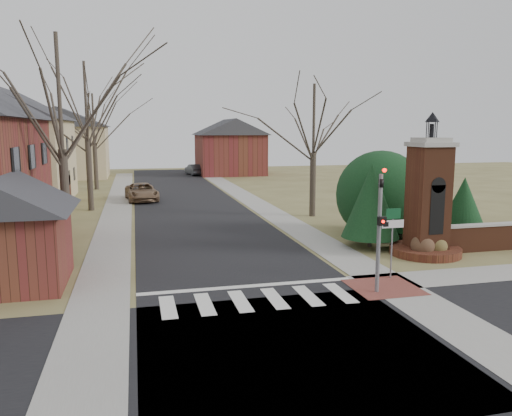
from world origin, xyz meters
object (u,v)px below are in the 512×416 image
object	(u,v)px
distant_car	(194,170)
brick_gate_monument	(428,208)
traffic_signal_pole	(380,221)
sign_post	(392,229)
pickup_truck	(142,192)

from	to	relation	value
distant_car	brick_gate_monument	bearing A→B (deg)	87.86
traffic_signal_pole	brick_gate_monument	distance (m)	6.47
sign_post	brick_gate_monument	world-z (taller)	brick_gate_monument
sign_post	distant_car	bearing A→B (deg)	92.74
brick_gate_monument	sign_post	bearing A→B (deg)	-138.58
traffic_signal_pole	pickup_truck	size ratio (longest dim) A/B	0.89
sign_post	pickup_truck	bearing A→B (deg)	110.42
brick_gate_monument	pickup_truck	bearing A→B (deg)	120.39
distant_car	pickup_truck	bearing A→B (deg)	62.99
sign_post	distant_car	world-z (taller)	sign_post
sign_post	brick_gate_monument	distance (m)	4.55
sign_post	pickup_truck	distance (m)	25.80
traffic_signal_pole	pickup_truck	distance (m)	26.77
pickup_truck	distant_car	size ratio (longest dim) A/B	1.21
traffic_signal_pole	sign_post	xyz separation A→B (m)	(1.29, 1.41, -0.64)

